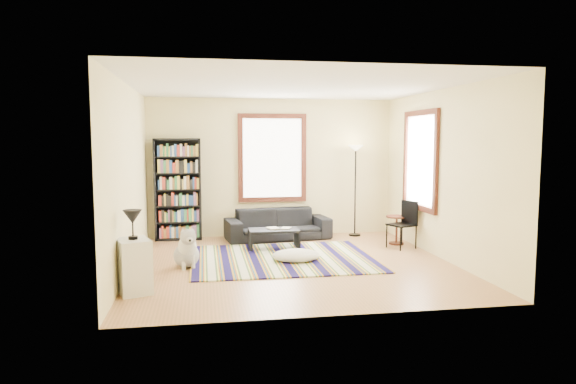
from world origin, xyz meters
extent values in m
cube|color=tan|center=(0.00, 0.00, -0.05)|extent=(5.00, 5.00, 0.10)
cube|color=white|center=(0.00, 0.00, 2.85)|extent=(5.00, 5.00, 0.10)
cube|color=#FFF2AB|center=(0.00, 2.55, 1.40)|extent=(5.00, 0.10, 2.80)
cube|color=#FFF2AB|center=(0.00, -2.55, 1.40)|extent=(5.00, 0.10, 2.80)
cube|color=#FFF2AB|center=(-2.55, 0.00, 1.40)|extent=(0.10, 5.00, 2.80)
cube|color=#FFF2AB|center=(2.55, 0.00, 1.40)|extent=(0.10, 5.00, 2.80)
cube|color=white|center=(0.00, 2.47, 1.60)|extent=(1.20, 0.06, 1.60)
cube|color=white|center=(2.47, 0.80, 1.60)|extent=(0.06, 1.20, 1.60)
cube|color=#130C40|center=(-0.12, 0.33, 0.01)|extent=(3.01, 2.41, 0.02)
imported|color=black|center=(0.05, 2.05, 0.30)|extent=(1.06, 2.13, 0.60)
cube|color=black|center=(-1.89, 2.32, 1.00)|extent=(0.90, 0.30, 2.00)
cube|color=black|center=(-0.15, 1.15, 0.18)|extent=(1.01, 0.74, 0.36)
imported|color=beige|center=(-0.25, 1.15, 0.37)|extent=(0.30, 0.25, 0.02)
imported|color=beige|center=(0.00, 1.20, 0.37)|extent=(0.23, 0.27, 0.02)
ellipsoid|color=white|center=(0.07, 0.13, 0.10)|extent=(0.81, 0.62, 0.20)
cylinder|color=#4D2213|center=(2.20, 1.19, 0.27)|extent=(0.46, 0.46, 0.54)
cube|color=black|center=(2.15, 0.83, 0.43)|extent=(0.54, 0.53, 0.86)
cube|color=silver|center=(-2.30, -1.21, 0.35)|extent=(0.52, 0.60, 0.70)
camera|label=1|loc=(-1.40, -7.93, 1.97)|focal=32.00mm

